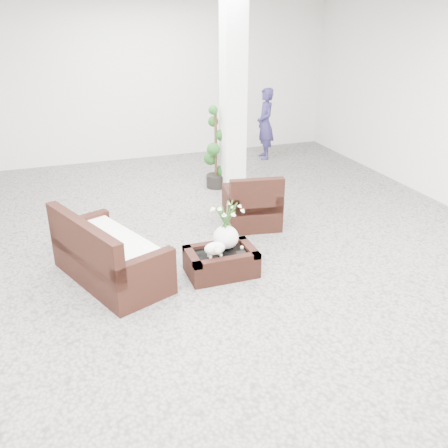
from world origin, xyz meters
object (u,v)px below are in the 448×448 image
object	(u,v)px
loveseat	(110,247)
topiary	(216,148)
armchair	(252,199)
coffee_table	(221,263)

from	to	relation	value
loveseat	topiary	bearing A→B (deg)	-61.81
armchair	loveseat	size ratio (longest dim) A/B	0.52
topiary	coffee_table	bearing A→B (deg)	-107.49
loveseat	topiary	size ratio (longest dim) A/B	1.09
loveseat	topiary	xyz separation A→B (m)	(2.41, 2.92, 0.33)
loveseat	armchair	bearing A→B (deg)	-89.24
loveseat	coffee_table	bearing A→B (deg)	-126.27
coffee_table	loveseat	distance (m)	1.45
armchair	topiary	size ratio (longest dim) A/B	0.57
coffee_table	topiary	bearing A→B (deg)	72.51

